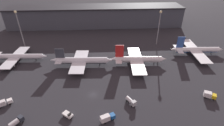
% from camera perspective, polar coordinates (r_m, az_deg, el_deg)
% --- Properties ---
extents(ground, '(600.00, 600.00, 0.00)m').
position_cam_1_polar(ground, '(89.86, -6.20, -10.22)').
color(ground, '#26262B').
extents(terminal_building, '(167.15, 25.09, 19.31)m').
position_cam_1_polar(terminal_building, '(179.29, -5.24, 15.02)').
color(terminal_building, '#3D424C').
rests_on(terminal_building, ground).
extents(airplane_0, '(39.81, 30.58, 12.99)m').
position_cam_1_polar(airplane_0, '(131.51, -28.63, 1.85)').
color(airplane_0, silver).
rests_on(airplane_0, ground).
extents(airplane_1, '(39.60, 29.20, 11.93)m').
position_cam_1_polar(airplane_1, '(111.61, -9.98, 0.75)').
color(airplane_1, silver).
rests_on(airplane_1, ground).
extents(airplane_2, '(36.80, 34.91, 13.45)m').
position_cam_1_polar(airplane_2, '(112.85, 8.37, 1.16)').
color(airplane_2, silver).
rests_on(airplane_2, ground).
extents(airplane_3, '(37.85, 37.62, 13.10)m').
position_cam_1_polar(airplane_3, '(137.64, 25.78, 3.91)').
color(airplane_3, white).
rests_on(airplane_3, ground).
extents(service_vehicle_0, '(5.22, 4.84, 2.40)m').
position_cam_1_polar(service_vehicle_0, '(80.74, -14.20, -16.04)').
color(service_vehicle_0, white).
rests_on(service_vehicle_0, ground).
extents(service_vehicle_1, '(4.68, 6.12, 3.06)m').
position_cam_1_polar(service_vehicle_1, '(83.94, 6.21, -12.29)').
color(service_vehicle_1, '#9EA3A8').
rests_on(service_vehicle_1, ground).
extents(service_vehicle_2, '(7.24, 5.52, 3.05)m').
position_cam_1_polar(service_vehicle_2, '(96.58, -32.07, -11.05)').
color(service_vehicle_2, white).
rests_on(service_vehicle_2, ground).
extents(service_vehicle_3, '(6.07, 4.69, 3.20)m').
position_cam_1_polar(service_vehicle_3, '(98.64, 29.18, -9.10)').
color(service_vehicle_3, gold).
rests_on(service_vehicle_3, ground).
extents(service_vehicle_4, '(6.68, 4.52, 3.32)m').
position_cam_1_polar(service_vehicle_4, '(76.37, -1.60, -17.45)').
color(service_vehicle_4, '#195199').
rests_on(service_vehicle_4, ground).
extents(service_vehicle_5, '(5.34, 6.14, 2.90)m').
position_cam_1_polar(service_vehicle_5, '(84.75, -28.83, -16.48)').
color(service_vehicle_5, '#282D38').
rests_on(service_vehicle_5, ground).
extents(lamp_post_0, '(1.80, 1.80, 28.15)m').
position_cam_1_polar(lamp_post_0, '(143.91, -28.07, 10.77)').
color(lamp_post_0, slate).
rests_on(lamp_post_0, ground).
extents(lamp_post_1, '(1.80, 1.80, 26.47)m').
position_cam_1_polar(lamp_post_1, '(138.27, 15.15, 12.22)').
color(lamp_post_1, slate).
rests_on(lamp_post_1, ground).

